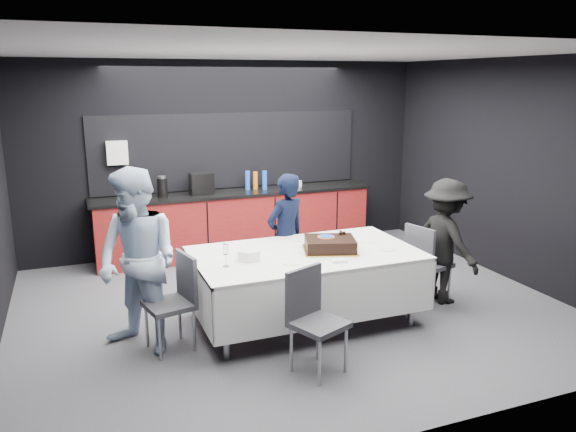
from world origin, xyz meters
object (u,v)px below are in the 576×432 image
Objects in this scene: person_right at (446,241)px; chair_near at (312,313)px; chair_left at (177,295)px; person_center at (286,237)px; person_left at (138,262)px; champagne_flute at (226,251)px; party_table at (305,264)px; plate_stack at (249,255)px; cake_assembly at (330,244)px; chair_right at (425,258)px.

chair_near is at bearing 106.32° from person_right.
chair_left is 3.10m from person_right.
person_left is (-1.75, -0.73, 0.13)m from person_center.
chair_near is at bearing 54.43° from person_center.
champagne_flute is 0.16× the size of person_right.
person_center is at bearing 85.48° from party_table.
person_center reaches higher than chair_near.
chair_left is 0.64× the size of person_right.
champagne_flute is 0.24× the size of chair_near.
champagne_flute is 2.63m from person_right.
person_right is (1.67, -0.76, -0.02)m from person_center.
chair_left is 1.00× the size of chair_near.
person_right reaches higher than plate_stack.
chair_near is (1.04, -0.85, 0.00)m from chair_left.
person_right is (1.73, -0.05, 0.08)m from party_table.
party_table is 0.33m from cake_assembly.
plate_stack is 0.81m from chair_left.
cake_assembly is 0.46× the size of person_right.
plate_stack is 0.25× the size of chair_right.
person_right is at bearing -8.95° from chair_right.
plate_stack is at bearing 82.24° from person_right.
party_table is at bearing 70.56° from chair_near.
champagne_flute is (-0.90, -0.16, 0.30)m from party_table.
person_center is 0.85× the size of person_left.
plate_stack is at bearing 5.16° from chair_left.
party_table is 0.72m from person_center.
chair_left is at bearing 140.54° from chair_near.
cake_assembly is at bearing 83.04° from person_right.
chair_left reaches higher than party_table.
person_center is at bearing 104.59° from cake_assembly.
chair_near is at bearing 15.92° from person_left.
person_right is at bearing 133.22° from person_center.
champagne_flute reaches higher than cake_assembly.
champagne_flute is at bearing -174.86° from cake_assembly.
party_table is 2.51× the size of chair_near.
party_table is 0.65m from plate_stack.
person_left is at bearing 178.91° from cake_assembly.
plate_stack is 1.07m from person_left.
party_table is at bearing 50.90° from person_left.
person_left reaches higher than chair_right.
chair_left reaches higher than plate_stack.
person_left is (-1.95, 0.04, 0.03)m from cake_assembly.
chair_near is at bearing -123.51° from cake_assembly.
chair_left is 2.86m from chair_right.
person_center is at bearing 47.52° from plate_stack.
party_table is at bearing 3.98° from chair_left.
plate_stack is 1.01m from person_center.
plate_stack is 0.15× the size of person_center.
chair_near is (-0.59, -0.89, -0.31)m from cake_assembly.
chair_near is 0.53× the size of person_left.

